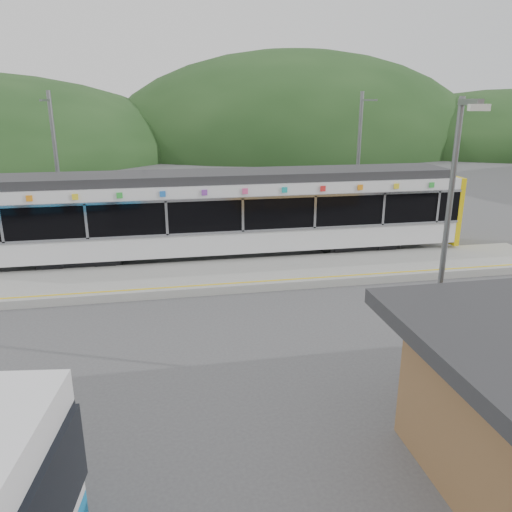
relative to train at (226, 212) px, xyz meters
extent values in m
plane|color=#4C4C4F|center=(-0.11, -6.00, -2.06)|extent=(120.00, 120.00, 0.00)
ellipsoid|color=#1E3D19|center=(15.89, 48.00, -2.06)|extent=(52.00, 39.00, 26.00)
ellipsoid|color=#1E3D19|center=(44.89, 42.00, -2.06)|extent=(44.00, 33.00, 16.00)
cube|color=#9E9E99|center=(-0.11, -2.70, -1.91)|extent=(26.00, 3.20, 0.30)
cube|color=yellow|center=(-0.11, -4.00, -1.76)|extent=(26.00, 0.10, 0.01)
cube|color=black|center=(-6.02, 0.00, -1.76)|extent=(3.20, 2.20, 0.56)
cube|color=black|center=(5.98, 0.00, -1.76)|extent=(3.20, 2.20, 0.56)
cube|color=silver|center=(-0.02, 0.00, -1.02)|extent=(20.00, 2.90, 0.92)
cube|color=black|center=(-0.02, 0.00, 0.16)|extent=(20.00, 2.96, 1.45)
cube|color=silver|center=(-0.02, -1.50, -0.51)|extent=(20.00, 0.05, 0.10)
cube|color=silver|center=(-0.02, -1.50, 0.84)|extent=(20.00, 0.05, 0.10)
cube|color=silver|center=(-0.02, 0.00, 1.11)|extent=(20.00, 2.90, 0.45)
cube|color=#2D2D30|center=(-0.02, 0.00, 1.52)|extent=(19.40, 2.50, 0.36)
cube|color=yellow|center=(10.10, 0.00, -0.16)|extent=(0.24, 2.92, 3.00)
cube|color=silver|center=(-8.52, -1.50, 0.16)|extent=(0.10, 0.05, 1.35)
cube|color=silver|center=(-5.52, -1.50, 0.16)|extent=(0.10, 0.05, 1.35)
cube|color=silver|center=(-2.52, -1.50, 0.16)|extent=(0.10, 0.05, 1.35)
cube|color=silver|center=(0.48, -1.50, 0.16)|extent=(0.10, 0.05, 1.35)
cube|color=silver|center=(3.48, -1.50, 0.16)|extent=(0.10, 0.05, 1.35)
cube|color=silver|center=(6.48, -1.50, 0.16)|extent=(0.10, 0.05, 1.35)
cube|color=silver|center=(8.98, -1.50, 0.16)|extent=(0.10, 0.05, 1.35)
cube|color=orange|center=(-7.42, -1.49, 1.12)|extent=(0.22, 0.04, 0.22)
cube|color=yellow|center=(-5.82, -1.49, 1.12)|extent=(0.22, 0.04, 0.22)
cube|color=green|center=(-4.22, -1.49, 1.12)|extent=(0.22, 0.04, 0.22)
cube|color=blue|center=(-2.62, -1.49, 1.12)|extent=(0.22, 0.04, 0.22)
cube|color=purple|center=(-1.02, -1.49, 1.12)|extent=(0.22, 0.04, 0.22)
cube|color=#E54C8C|center=(0.58, -1.49, 1.12)|extent=(0.22, 0.04, 0.22)
cube|color=#19A5A5|center=(2.18, -1.49, 1.12)|extent=(0.22, 0.04, 0.22)
cube|color=red|center=(3.78, -1.49, 1.12)|extent=(0.22, 0.04, 0.22)
cube|color=orange|center=(5.38, -1.49, 1.12)|extent=(0.22, 0.04, 0.22)
cube|color=yellow|center=(6.98, -1.49, 1.12)|extent=(0.22, 0.04, 0.22)
cube|color=green|center=(8.58, -1.49, 1.12)|extent=(0.22, 0.04, 0.22)
cylinder|color=slate|center=(-7.11, 2.60, 1.44)|extent=(0.18, 0.18, 7.00)
cube|color=slate|center=(-7.11, 1.80, 4.54)|extent=(0.08, 1.80, 0.08)
cylinder|color=slate|center=(6.89, 2.60, 1.44)|extent=(0.18, 0.18, 7.00)
cube|color=slate|center=(6.89, 1.80, 4.54)|extent=(0.08, 1.80, 0.08)
cylinder|color=slate|center=(3.27, -11.37, 1.29)|extent=(0.12, 0.12, 6.70)
cube|color=slate|center=(3.27, -11.87, 4.52)|extent=(0.41, 1.11, 0.12)
cube|color=silver|center=(3.27, -12.37, 4.44)|extent=(0.38, 0.27, 0.12)
camera|label=1|loc=(-2.63, -20.71, 4.58)|focal=35.00mm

